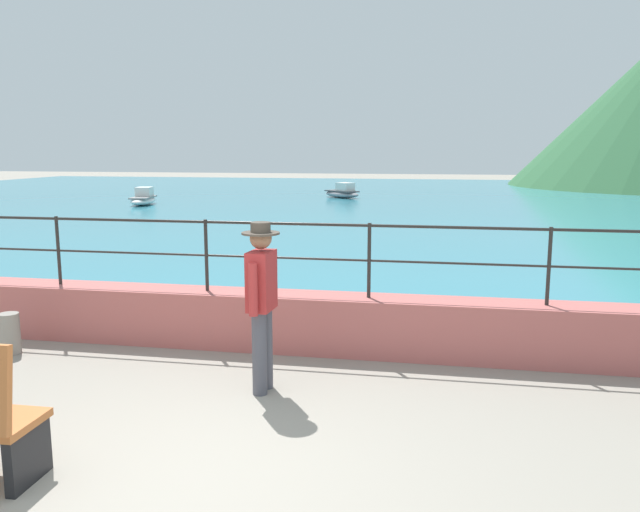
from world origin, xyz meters
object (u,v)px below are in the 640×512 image
Objects in this scene: bollard at (10,333)px; boat_1 at (143,199)px; person_walking at (262,298)px; boat_0 at (342,192)px.

bollard is 20.59m from boat_1.
person_walking reaches higher than bollard.
bollard is at bearing 169.94° from person_walking.
boat_0 is at bearing 96.84° from person_walking.
boat_1 reaches higher than bollard.
boat_0 is (-3.04, 25.31, -0.65)m from person_walking.
boat_1 is (-7.64, 19.12, 0.08)m from bollard.
person_walking is at bearing -60.85° from boat_1.
person_walking is 22.58m from boat_1.
person_walking is 3.48m from bollard.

